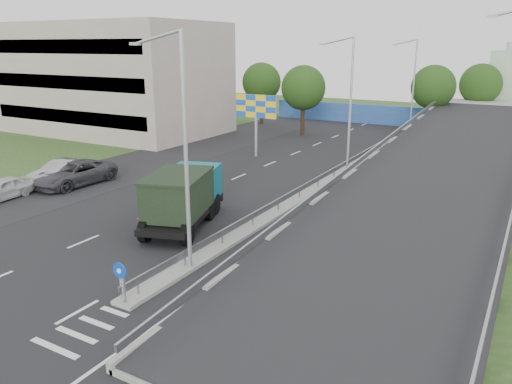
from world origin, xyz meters
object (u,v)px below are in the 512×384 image
Objects in this scene: lamp_post_near at (182,142)px; billboard at (256,110)px; parked_car_a at (1,189)px; parked_car_b at (62,172)px; parked_car_c at (74,174)px; lamp_post_mid at (348,98)px; dump_truck at (184,195)px; lamp_post_far at (412,82)px; sign_bollard at (122,283)px.

lamp_post_near reaches higher than billboard.
parked_car_b is at bearing 84.30° from parked_car_a.
parked_car_b is at bearing -117.42° from billboard.
parked_car_a is at bearing -102.69° from parked_car_c.
billboard is (-9.11, 22.00, -1.62)m from lamp_post_near.
lamp_post_near is 1.65× the size of parked_car_c.
billboard is 1.08× the size of parked_car_b.
lamp_post_mid is 21.71m from parked_car_b.
dump_truck is (5.41, -17.38, -2.44)m from billboard.
lamp_post_near reaches higher than parked_car_a.
lamp_post_mid is 1.33× the size of dump_truck.
lamp_post_near is 23.87m from billboard.
parked_car_a is at bearing 171.66° from lamp_post_near.
billboard is at bearing 63.36° from parked_car_a.
parked_car_a is at bearing -114.18° from lamp_post_far.
billboard is 21.29m from parked_car_a.
lamp_post_near is at bearing 88.36° from sign_bollard.
parked_car_b is 0.83× the size of parked_car_c.
lamp_post_far is at bearing 62.30° from parked_car_b.
lamp_post_mid reaches higher than parked_car_a.
lamp_post_near is at bearing -69.88° from dump_truck.
parked_car_a is at bearing -91.28° from parked_car_b.
dump_truck is (-3.70, 4.62, -4.06)m from lamp_post_near.
lamp_post_mid is 16.34m from dump_truck.
parked_car_a is (-7.74, -19.53, -3.46)m from billboard.
lamp_post_far is 35.81m from dump_truck.
lamp_post_near is 17.78m from parked_car_a.
lamp_post_mid is 2.38× the size of parked_car_a.
lamp_post_near is 1.00× the size of lamp_post_far.
billboard is 17.02m from parked_car_b.
lamp_post_near is 1.33× the size of dump_truck.
parked_car_b is at bearing -142.65° from lamp_post_mid.
parked_car_c is at bearing -140.77° from lamp_post_mid.
lamp_post_far reaches higher than dump_truck.
lamp_post_near reaches higher than sign_bollard.
billboard is (-9.00, 25.83, 3.15)m from sign_bollard.
parked_car_c is (-15.59, 7.28, -4.96)m from lamp_post_near.
lamp_post_mid is 1.65× the size of parked_car_c.
parked_car_a is at bearing -111.63° from billboard.
dump_truck is (-3.70, -35.38, -4.06)m from lamp_post_far.
dump_truck is (-3.59, 8.44, 0.71)m from sign_bollard.
lamp_post_mid is 1.98× the size of parked_car_b.
lamp_post_mid is at bearing 57.90° from dump_truck.
lamp_post_mid is 1.83× the size of billboard.
lamp_post_far is 20.24m from billboard.
sign_bollard is 0.39× the size of parked_car_a.
billboard reaches higher than dump_truck.
sign_bollard is 0.22× the size of dump_truck.
billboard is at bearing 68.35° from parked_car_c.
lamp_post_mid is 24.84m from parked_car_a.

